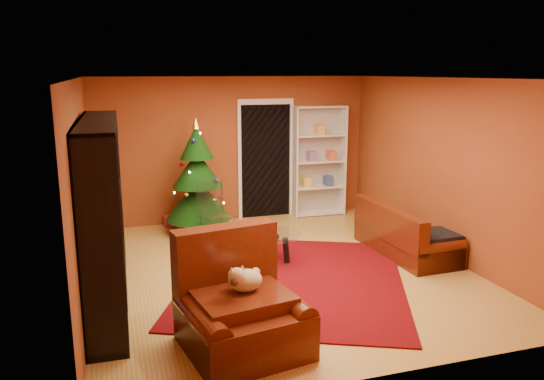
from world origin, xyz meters
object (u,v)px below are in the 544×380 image
object	(u,v)px
christmas_tree	(198,178)
armchair	(243,305)
gift_box_red	(170,221)
sofa	(407,229)
rug	(294,280)
gift_box_green	(200,238)
dog	(245,280)
acrylic_chair	(217,216)
white_bookshelf	(319,161)
coffee_table	(272,247)
media_unit	(103,214)

from	to	relation	value
christmas_tree	armchair	world-z (taller)	christmas_tree
gift_box_red	sofa	bearing A→B (deg)	-37.52
sofa	rug	bearing A→B (deg)	102.45
gift_box_green	dog	bearing A→B (deg)	-91.58
gift_box_green	acrylic_chair	world-z (taller)	acrylic_chair
christmas_tree	dog	size ratio (longest dim) A/B	4.90
christmas_tree	white_bookshelf	bearing A→B (deg)	11.61
dog	rug	bearing A→B (deg)	44.55
coffee_table	acrylic_chair	size ratio (longest dim) A/B	0.90
christmas_tree	gift_box_red	xyz separation A→B (m)	(-0.44, 0.51, -0.85)
sofa	armchair	bearing A→B (deg)	121.58
dog	sofa	size ratio (longest dim) A/B	0.23
gift_box_green	gift_box_red	size ratio (longest dim) A/B	1.25
gift_box_red	coffee_table	xyz separation A→B (m)	(1.20, -2.24, 0.12)
white_bookshelf	christmas_tree	bearing A→B (deg)	-166.59
media_unit	sofa	bearing A→B (deg)	7.49
sofa	acrylic_chair	world-z (taller)	acrylic_chair
rug	gift_box_red	distance (m)	3.26
gift_box_green	gift_box_red	xyz separation A→B (m)	(-0.33, 1.19, -0.02)
gift_box_red	white_bookshelf	size ratio (longest dim) A/B	0.09
gift_box_green	coffee_table	bearing A→B (deg)	-50.27
armchair	sofa	size ratio (longest dim) A/B	0.67
coffee_table	rug	bearing A→B (deg)	-84.96
gift_box_red	coffee_table	world-z (taller)	coffee_table
dog	sofa	world-z (taller)	dog
rug	sofa	size ratio (longest dim) A/B	1.84
rug	gift_box_red	world-z (taller)	gift_box_red
christmas_tree	sofa	xyz separation A→B (m)	(2.80, -1.98, -0.57)
gift_box_red	christmas_tree	bearing A→B (deg)	-49.44
dog	coffee_table	world-z (taller)	dog
media_unit	armchair	distance (m)	2.10
gift_box_red	white_bookshelf	xyz separation A→B (m)	(2.81, -0.02, 0.93)
media_unit	sofa	world-z (taller)	media_unit
armchair	christmas_tree	bearing A→B (deg)	76.49
coffee_table	armchair	bearing A→B (deg)	-113.80
gift_box_red	gift_box_green	bearing A→B (deg)	-74.31
gift_box_red	dog	bearing A→B (deg)	-86.86
white_bookshelf	armchair	xyz separation A→B (m)	(-2.61, -4.49, -0.56)
gift_box_red	armchair	distance (m)	4.53
white_bookshelf	dog	size ratio (longest dim) A/B	5.30
christmas_tree	coffee_table	distance (m)	2.03
coffee_table	sofa	bearing A→B (deg)	-6.94
gift_box_green	media_unit	bearing A→B (deg)	-128.44
rug	white_bookshelf	xyz separation A→B (m)	(1.54, 2.98, 1.02)
gift_box_red	sofa	size ratio (longest dim) A/B	0.11
armchair	coffee_table	world-z (taller)	armchair
gift_box_green	sofa	distance (m)	3.19
white_bookshelf	acrylic_chair	xyz separation A→B (m)	(-2.19, -1.18, -0.58)
gift_box_green	white_bookshelf	bearing A→B (deg)	25.27
dog	sofa	distance (m)	3.59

